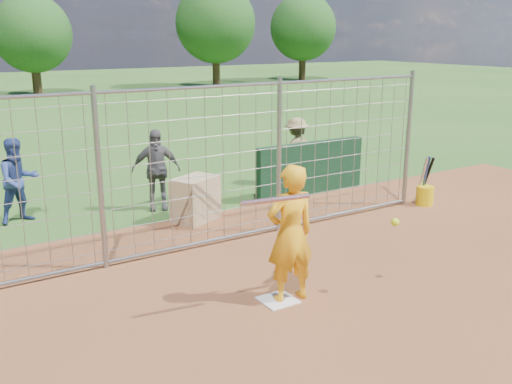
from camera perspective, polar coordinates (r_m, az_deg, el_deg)
ground at (r=7.47m, az=1.33°, el=-10.26°), size 100.00×100.00×0.00m
home_plate at (r=7.32m, az=2.20°, el=-10.76°), size 0.43×0.43×0.02m
dugout_wall at (r=11.95m, az=5.48°, el=2.37°), size 2.60×0.20×1.10m
batter at (r=7.03m, az=3.45°, el=-4.21°), size 0.68×0.48×1.76m
bystander_a at (r=10.89m, az=-22.65°, el=1.06°), size 0.85×0.72×1.52m
bystander_b at (r=10.93m, az=-9.97°, el=2.20°), size 0.99×0.64×1.56m
bystander_c at (r=12.77m, az=4.07°, el=4.13°), size 0.97×0.57×1.49m
equipment_bin at (r=10.26m, az=-6.08°, el=-0.71°), size 0.95×0.83×0.80m
equipment_in_play at (r=6.69m, az=5.07°, el=-1.34°), size 2.08×0.49×0.54m
bucket_with_bats at (r=11.67m, az=16.52°, el=-0.08°), size 0.34×0.38×0.97m
backstop_fence at (r=8.70m, az=-5.88°, el=2.20°), size 9.08×0.08×2.60m
tree_line at (r=34.43m, az=-21.38°, el=15.23°), size 44.66×6.72×6.48m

